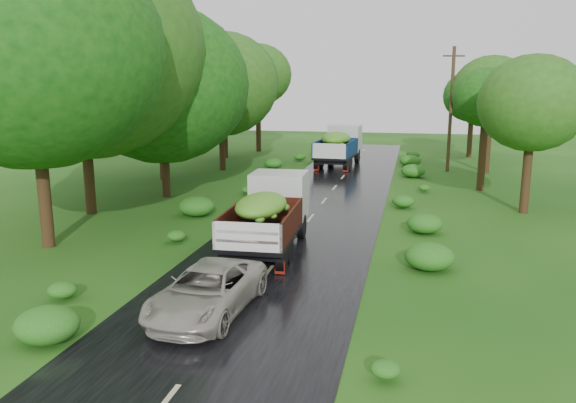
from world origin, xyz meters
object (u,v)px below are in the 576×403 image
(utility_pole, at_px, (451,108))
(car, at_px, (207,291))
(truck_near, at_px, (270,210))
(truck_far, at_px, (340,144))

(utility_pole, bearing_deg, car, -122.70)
(car, bearing_deg, utility_pole, 77.91)
(truck_near, distance_m, car, 6.37)
(utility_pole, bearing_deg, truck_near, -126.68)
(truck_far, bearing_deg, utility_pole, -4.41)
(truck_near, relative_size, car, 1.38)
(truck_near, relative_size, truck_far, 0.89)
(truck_near, relative_size, utility_pole, 0.74)
(truck_far, height_order, utility_pole, utility_pole)
(truck_near, distance_m, truck_far, 22.54)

